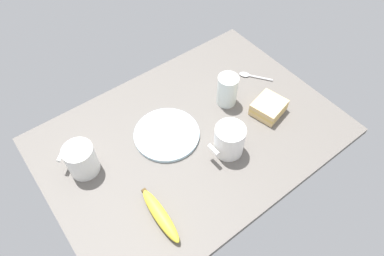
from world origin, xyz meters
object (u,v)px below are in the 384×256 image
at_px(spoon, 251,76).
at_px(sandwich_main, 269,107).
at_px(coffee_mug_black, 81,159).
at_px(plate_of_food, 167,134).
at_px(coffee_mug_milky, 229,140).
at_px(banana, 160,215).
at_px(glass_of_milk, 227,91).

bearing_deg(spoon, sandwich_main, -114.12).
distance_m(coffee_mug_black, sandwich_main, 0.59).
height_order(coffee_mug_black, sandwich_main, coffee_mug_black).
relative_size(plate_of_food, sandwich_main, 1.75).
relative_size(coffee_mug_milky, spoon, 1.05).
bearing_deg(plate_of_food, banana, -128.28).
bearing_deg(banana, plate_of_food, 51.72).
distance_m(plate_of_food, spoon, 0.39).
xyz_separation_m(plate_of_food, banana, (-0.17, -0.21, 0.01)).
xyz_separation_m(coffee_mug_milky, glass_of_milk, (0.12, 0.15, -0.00)).
xyz_separation_m(coffee_mug_black, banana, (0.09, -0.25, -0.03)).
bearing_deg(plate_of_food, coffee_mug_milky, -53.41).
relative_size(coffee_mug_black, coffee_mug_milky, 0.92).
bearing_deg(coffee_mug_milky, glass_of_milk, 50.82).
bearing_deg(glass_of_milk, sandwich_main, -56.62).
relative_size(coffee_mug_milky, banana, 0.63).
xyz_separation_m(coffee_mug_milky, banana, (-0.28, -0.06, -0.03)).
bearing_deg(banana, coffee_mug_milky, 11.26).
bearing_deg(spoon, banana, -156.06).
bearing_deg(coffee_mug_black, sandwich_main, -16.09).
bearing_deg(coffee_mug_milky, plate_of_food, 126.59).
xyz_separation_m(coffee_mug_black, glass_of_milk, (0.49, -0.05, -0.00)).
relative_size(glass_of_milk, banana, 0.61).
xyz_separation_m(coffee_mug_milky, spoon, (0.27, 0.19, -0.05)).
relative_size(coffee_mug_milky, sandwich_main, 0.96).
height_order(coffee_mug_black, coffee_mug_milky, same).
bearing_deg(banana, sandwich_main, 10.59).
height_order(coffee_mug_milky, glass_of_milk, glass_of_milk).
relative_size(glass_of_milk, spoon, 1.03).
bearing_deg(banana, glass_of_milk, 27.13).
height_order(plate_of_food, coffee_mug_milky, coffee_mug_milky).
xyz_separation_m(plate_of_food, spoon, (0.38, 0.03, -0.00)).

